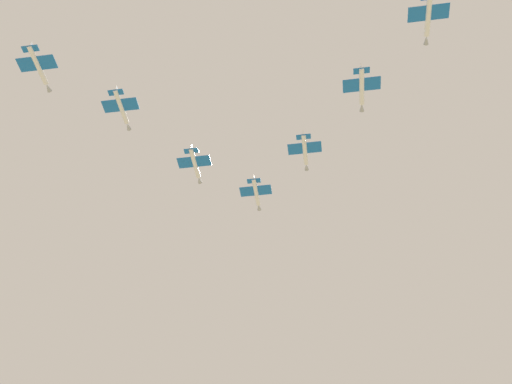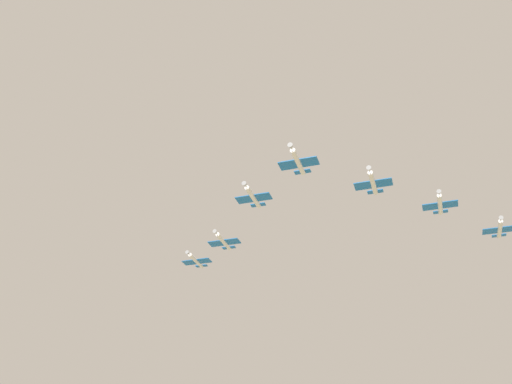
{
  "view_description": "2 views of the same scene",
  "coord_description": "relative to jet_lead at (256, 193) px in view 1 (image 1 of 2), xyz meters",
  "views": [
    {
      "loc": [
        49.1,
        -126.67,
        2.55
      ],
      "look_at": [
        -9.2,
        -17.9,
        127.54
      ],
      "focal_mm": 40.91,
      "sensor_mm": 36.0,
      "label": 1
    },
    {
      "loc": [
        -74.21,
        81.66,
        53.03
      ],
      "look_at": [
        5.6,
        -20.57,
        125.58
      ],
      "focal_mm": 41.21,
      "sensor_mm": 36.0,
      "label": 2
    }
  ],
  "objects": [
    {
      "name": "jet_starboard_outer",
      "position": [
        41.96,
        -21.64,
        -1.33
      ],
      "size": [
        10.24,
        13.32,
        2.79
      ],
      "rotation": [
        0.0,
        0.0,
        0.36
      ],
      "color": "white"
    },
    {
      "name": "jet_port_trail",
      "position": [
        62.56,
        -31.44,
        0.89
      ],
      "size": [
        10.24,
        13.32,
        2.79
      ],
      "rotation": [
        0.0,
        0.0,
        0.36
      ],
      "color": "white"
    },
    {
      "name": "jet_starboard_inner",
      "position": [
        19.86,
        -7.86,
        0.56
      ],
      "size": [
        10.24,
        13.32,
        2.79
      ],
      "rotation": [
        0.0,
        0.0,
        0.36
      ],
      "color": "white"
    },
    {
      "name": "jet_center_rear",
      "position": [
        -26.25,
        -64.91,
        -0.89
      ],
      "size": [
        10.24,
        13.32,
        2.79
      ],
      "rotation": [
        0.0,
        0.0,
        0.36
      ],
      "color": "white"
    },
    {
      "name": "jet_lead",
      "position": [
        0.0,
        0.0,
        0.0
      ],
      "size": [
        10.24,
        13.32,
        2.79
      ],
      "rotation": [
        0.0,
        0.0,
        0.36
      ],
      "color": "white"
    },
    {
      "name": "jet_port_inner",
      "position": [
        -9.74,
        -19.01,
        -0.56
      ],
      "size": [
        10.24,
        13.32,
        2.79
      ],
      "rotation": [
        0.0,
        0.0,
        0.36
      ],
      "color": "white"
    },
    {
      "name": "jet_port_outer",
      "position": [
        -17.25,
        -43.95,
        1.33
      ],
      "size": [
        10.24,
        13.32,
        2.79
      ],
      "rotation": [
        0.0,
        0.0,
        0.36
      ],
      "color": "white"
    }
  ]
}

